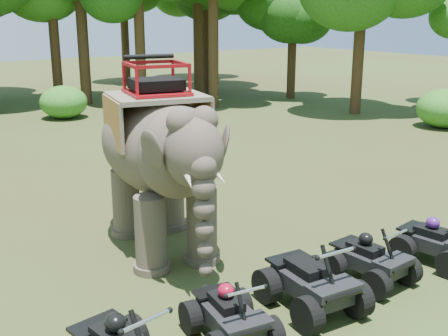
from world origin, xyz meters
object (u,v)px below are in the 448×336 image
(atv_1, at_px, (230,308))
(atv_3, at_px, (371,253))
(atv_4, at_px, (438,236))
(elephant, at_px, (160,157))
(atv_2, at_px, (311,274))

(atv_1, relative_size, atv_3, 0.98)
(atv_1, distance_m, atv_3, 3.52)
(atv_3, bearing_deg, atv_4, -11.01)
(elephant, distance_m, atv_3, 4.87)
(atv_1, xyz_separation_m, atv_3, (3.52, 0.04, 0.01))
(atv_3, distance_m, atv_4, 1.86)
(elephant, height_order, atv_4, elephant)
(atv_2, height_order, atv_3, atv_2)
(atv_1, height_order, atv_2, atv_2)
(atv_2, bearing_deg, atv_3, 8.98)
(atv_2, distance_m, atv_4, 3.57)
(atv_1, distance_m, atv_2, 1.80)
(atv_3, xyz_separation_m, atv_4, (1.84, -0.29, 0.01))
(atv_1, bearing_deg, atv_2, 8.35)
(atv_2, relative_size, atv_4, 1.12)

